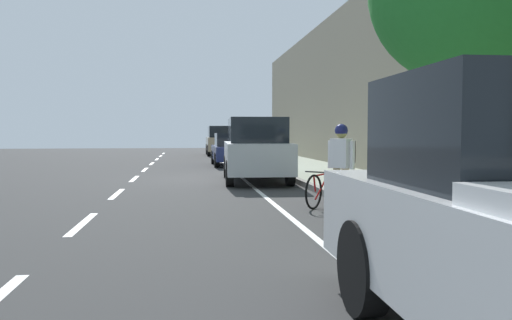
% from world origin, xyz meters
% --- Properties ---
extents(ground, '(69.53, 69.53, 0.00)m').
position_xyz_m(ground, '(0.00, 0.00, 0.00)').
color(ground, '#343434').
extents(sidewalk, '(3.12, 43.46, 0.16)m').
position_xyz_m(sidewalk, '(3.82, 0.00, 0.08)').
color(sidewalk, '#959E89').
rests_on(sidewalk, ground).
extents(curb_edge, '(0.16, 43.46, 0.16)m').
position_xyz_m(curb_edge, '(2.18, 0.00, 0.08)').
color(curb_edge, gray).
rests_on(curb_edge, ground).
extents(lane_stripe_centre, '(0.14, 44.20, 0.01)m').
position_xyz_m(lane_stripe_centre, '(-2.89, 0.37, 0.00)').
color(lane_stripe_centre, white).
rests_on(lane_stripe_centre, ground).
extents(lane_stripe_bike_edge, '(0.12, 43.46, 0.01)m').
position_xyz_m(lane_stripe_bike_edge, '(0.71, 0.00, 0.00)').
color(lane_stripe_bike_edge, white).
rests_on(lane_stripe_bike_edge, ground).
extents(building_facade, '(0.50, 43.46, 6.89)m').
position_xyz_m(building_facade, '(5.63, 0.00, 3.45)').
color(building_facade, gray).
rests_on(building_facade, ground).
extents(parked_suv_silver_second, '(2.16, 4.79, 1.99)m').
position_xyz_m(parked_suv_silver_second, '(1.01, -1.03, 1.03)').
color(parked_suv_silver_second, '#B7BABF').
rests_on(parked_suv_silver_second, ground).
extents(parked_sedan_dark_blue_mid, '(1.84, 4.40, 1.52)m').
position_xyz_m(parked_sedan_dark_blue_mid, '(0.96, 6.84, 0.75)').
color(parked_sedan_dark_blue_mid, navy).
rests_on(parked_sedan_dark_blue_mid, ground).
extents(parked_suv_tan_far, '(1.99, 4.71, 1.99)m').
position_xyz_m(parked_suv_tan_far, '(1.15, 17.71, 1.03)').
color(parked_suv_tan_far, tan).
rests_on(parked_suv_tan_far, ground).
extents(bicycle_at_curb, '(1.18, 1.34, 0.76)m').
position_xyz_m(bicycle_at_curb, '(1.71, -6.59, 0.38)').
color(bicycle_at_curb, black).
rests_on(bicycle_at_curb, ground).
extents(cyclist_with_backpack, '(0.53, 0.55, 1.71)m').
position_xyz_m(cyclist_with_backpack, '(1.93, -7.03, 1.04)').
color(cyclist_with_backpack, '#C6B284').
rests_on(cyclist_with_backpack, ground).
extents(fire_hydrant, '(0.22, 0.22, 0.84)m').
position_xyz_m(fire_hydrant, '(2.61, 7.43, 0.59)').
color(fire_hydrant, red).
rests_on(fire_hydrant, sidewalk).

